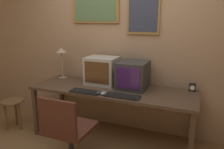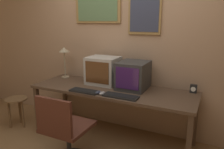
{
  "view_description": "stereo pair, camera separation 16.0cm",
  "coord_description": "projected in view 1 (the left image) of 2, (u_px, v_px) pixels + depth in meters",
  "views": [
    {
      "loc": [
        1.08,
        -1.56,
        1.63
      ],
      "look_at": [
        0.0,
        1.02,
        0.93
      ],
      "focal_mm": 35.0,
      "sensor_mm": 36.0,
      "label": 1
    },
    {
      "loc": [
        1.23,
        -1.5,
        1.63
      ],
      "look_at": [
        0.0,
        1.02,
        0.93
      ],
      "focal_mm": 35.0,
      "sensor_mm": 36.0,
      "label": 2
    }
  ],
  "objects": [
    {
      "name": "wall_back",
      "position": [
        124.0,
        43.0,
        3.19
      ],
      "size": [
        8.0,
        0.08,
        2.6
      ],
      "color": "tan",
      "rests_on": "ground_plane"
    },
    {
      "name": "desk",
      "position": [
        112.0,
        93.0,
        2.94
      ],
      "size": [
        2.21,
        0.73,
        0.74
      ],
      "color": "#4C3828",
      "rests_on": "ground_plane"
    },
    {
      "name": "monitor_left",
      "position": [
        102.0,
        71.0,
        3.11
      ],
      "size": [
        0.44,
        0.37,
        0.39
      ],
      "color": "#B7B2A8",
      "rests_on": "desk"
    },
    {
      "name": "monitor_right",
      "position": [
        133.0,
        75.0,
        2.91
      ],
      "size": [
        0.37,
        0.44,
        0.36
      ],
      "color": "#333333",
      "rests_on": "desk"
    },
    {
      "name": "keyboard_main",
      "position": [
        85.0,
        91.0,
        2.77
      ],
      "size": [
        0.39,
        0.15,
        0.03
      ],
      "color": "black",
      "rests_on": "desk"
    },
    {
      "name": "keyboard_side",
      "position": [
        122.0,
        96.0,
        2.6
      ],
      "size": [
        0.43,
        0.16,
        0.03
      ],
      "color": "black",
      "rests_on": "desk"
    },
    {
      "name": "mouse_near_keyboard",
      "position": [
        103.0,
        93.0,
        2.68
      ],
      "size": [
        0.06,
        0.11,
        0.04
      ],
      "color": "gray",
      "rests_on": "desk"
    },
    {
      "name": "mouse_far_corner",
      "position": [
        99.0,
        93.0,
        2.7
      ],
      "size": [
        0.06,
        0.1,
        0.04
      ],
      "color": "#282D3D",
      "rests_on": "desk"
    },
    {
      "name": "desk_clock",
      "position": [
        192.0,
        87.0,
        2.8
      ],
      "size": [
        0.08,
        0.05,
        0.11
      ],
      "color": "black",
      "rests_on": "desk"
    },
    {
      "name": "desk_lamp",
      "position": [
        62.0,
        54.0,
        3.37
      ],
      "size": [
        0.17,
        0.17,
        0.49
      ],
      "color": "tan",
      "rests_on": "desk"
    },
    {
      "name": "office_chair",
      "position": [
        68.0,
        137.0,
        2.41
      ],
      "size": [
        0.51,
        0.51,
        0.87
      ],
      "color": "black",
      "rests_on": "ground_plane"
    },
    {
      "name": "side_stool",
      "position": [
        13.0,
        107.0,
        3.31
      ],
      "size": [
        0.33,
        0.33,
        0.46
      ],
      "color": "brown",
      "rests_on": "ground_plane"
    }
  ]
}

